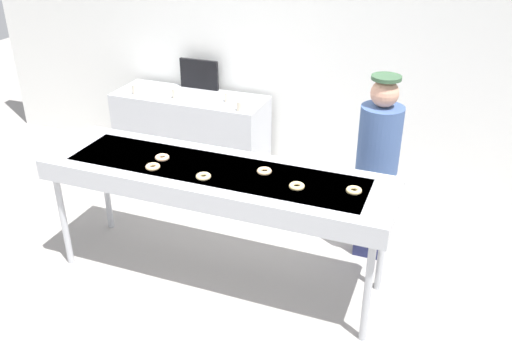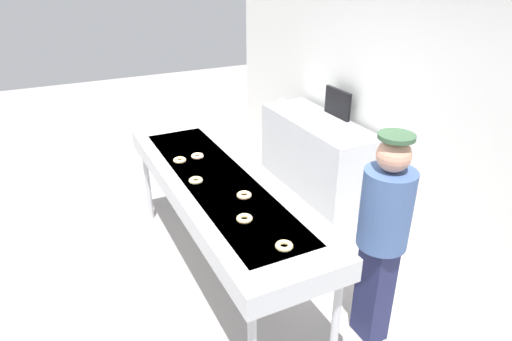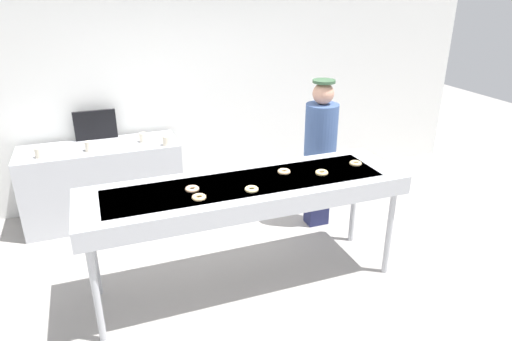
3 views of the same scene
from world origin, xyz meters
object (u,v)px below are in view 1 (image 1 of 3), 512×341
at_px(plain_donut_2, 264,171).
at_px(prep_counter, 192,133).
at_px(plain_donut_3, 162,158).
at_px(paper_cup_0, 176,93).
at_px(plain_donut_5, 153,167).
at_px(menu_display, 199,74).
at_px(paper_cup_1, 136,89).
at_px(worker_baker, 378,158).
at_px(plain_donut_1, 203,176).
at_px(paper_cup_3, 229,97).
at_px(paper_cup_2, 241,106).
at_px(fryer_conveyor, 215,178).
at_px(plain_donut_4, 354,190).
at_px(plain_donut_0, 297,186).

height_order(plain_donut_2, prep_counter, plain_donut_2).
relative_size(plain_donut_3, paper_cup_0, 1.07).
relative_size(plain_donut_5, menu_display, 0.24).
height_order(prep_counter, paper_cup_1, paper_cup_1).
bearing_deg(prep_counter, worker_baker, -23.21).
bearing_deg(plain_donut_1, paper_cup_3, 108.32).
height_order(worker_baker, paper_cup_2, worker_baker).
bearing_deg(plain_donut_5, plain_donut_1, -0.47).
relative_size(fryer_conveyor, paper_cup_3, 26.41).
height_order(plain_donut_4, paper_cup_2, plain_donut_4).
bearing_deg(paper_cup_2, paper_cup_0, 172.43).
bearing_deg(paper_cup_3, prep_counter, 177.12).
xyz_separation_m(paper_cup_1, menu_display, (0.59, 0.43, 0.12)).
bearing_deg(paper_cup_0, prep_counter, 51.62).
relative_size(plain_donut_0, prep_counter, 0.07).
relative_size(fryer_conveyor, worker_baker, 1.68).
relative_size(plain_donut_4, prep_counter, 0.07).
bearing_deg(paper_cup_2, plain_donut_5, -91.24).
bearing_deg(plain_donut_0, plain_donut_2, 155.48).
relative_size(fryer_conveyor, paper_cup_2, 26.41).
bearing_deg(plain_donut_5, menu_display, 107.32).
distance_m(plain_donut_0, prep_counter, 2.67).
bearing_deg(paper_cup_1, paper_cup_0, 3.78).
height_order(plain_donut_1, plain_donut_2, same).
height_order(prep_counter, paper_cup_0, paper_cup_0).
bearing_deg(worker_baker, menu_display, -40.58).
xyz_separation_m(worker_baker, paper_cup_1, (-2.88, 0.82, -0.01)).
height_order(fryer_conveyor, paper_cup_2, fryer_conveyor).
height_order(worker_baker, paper_cup_3, worker_baker).
height_order(plain_donut_5, paper_cup_1, plain_donut_5).
relative_size(plain_donut_0, worker_baker, 0.07).
height_order(plain_donut_0, paper_cup_3, plain_donut_0).
relative_size(fryer_conveyor, plain_donut_2, 24.59).
distance_m(plain_donut_4, paper_cup_1, 3.25).
bearing_deg(worker_baker, fryer_conveyor, 22.94).
xyz_separation_m(plain_donut_1, paper_cup_1, (-1.73, 1.79, -0.08)).
height_order(paper_cup_3, menu_display, menu_display).
bearing_deg(plain_donut_2, worker_baker, 43.79).
xyz_separation_m(plain_donut_2, plain_donut_3, (-0.86, -0.08, 0.00)).
bearing_deg(paper_cup_0, menu_display, 75.93).
relative_size(plain_donut_2, plain_donut_4, 1.00).
bearing_deg(plain_donut_0, worker_baker, 62.59).
bearing_deg(paper_cup_1, plain_donut_1, -46.05).
distance_m(plain_donut_0, plain_donut_1, 0.71).
height_order(plain_donut_2, plain_donut_4, same).
distance_m(plain_donut_5, paper_cup_0, 1.98).
xyz_separation_m(plain_donut_4, paper_cup_0, (-2.34, 1.63, -0.08)).
xyz_separation_m(plain_donut_0, prep_counter, (-1.84, 1.84, -0.59)).
bearing_deg(plain_donut_0, paper_cup_1, 145.33).
height_order(plain_donut_3, worker_baker, worker_baker).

